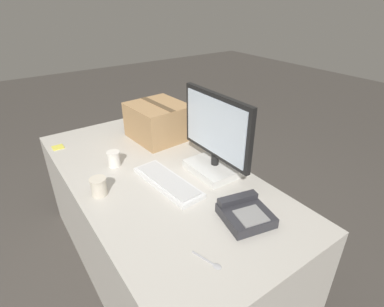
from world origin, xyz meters
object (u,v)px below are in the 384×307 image
paper_cup_left (114,159)px  cardboard_box (158,121)px  monitor (215,142)px  keyboard (168,182)px  desk_phone (245,213)px  paper_cup_right (99,186)px  spoon (212,263)px  sticky_note_pad (58,147)px

paper_cup_left → cardboard_box: 0.47m
monitor → keyboard: 0.34m
keyboard → desk_phone: size_ratio=1.87×
paper_cup_right → spoon: size_ratio=0.69×
spoon → sticky_note_pad: size_ratio=1.95×
paper_cup_right → desk_phone: bearing=40.2°
paper_cup_left → cardboard_box: size_ratio=0.24×
paper_cup_left → paper_cup_right: (0.23, -0.17, 0.00)m
spoon → sticky_note_pad: (-1.35, -0.24, 0.00)m
desk_phone → sticky_note_pad: (-1.23, -0.52, -0.03)m
keyboard → paper_cup_right: size_ratio=4.95×
cardboard_box → sticky_note_pad: size_ratio=5.67×
cardboard_box → spoon: bearing=-19.8°
paper_cup_left → spoon: (0.91, 0.02, -0.05)m
spoon → cardboard_box: cardboard_box is taller
paper_cup_left → cardboard_box: cardboard_box is taller
monitor → sticky_note_pad: size_ratio=7.51×
monitor → paper_cup_left: monitor is taller
keyboard → paper_cup_left: (-0.35, -0.16, 0.03)m
desk_phone → sticky_note_pad: bearing=-144.3°
paper_cup_right → sticky_note_pad: size_ratio=1.35×
monitor → spoon: bearing=-39.8°
desk_phone → spoon: size_ratio=1.83×
keyboard → cardboard_box: (-0.55, 0.26, 0.11)m
monitor → paper_cup_left: 0.61m
monitor → cardboard_box: monitor is taller
keyboard → desk_phone: desk_phone is taller
sticky_note_pad → paper_cup_left: bearing=26.3°
monitor → cardboard_box: bearing=-176.7°
monitor → sticky_note_pad: bearing=-141.0°
keyboard → sticky_note_pad: size_ratio=6.68×
monitor → cardboard_box: 0.59m
monitor → paper_cup_left: bearing=-130.5°
spoon → cardboard_box: (-1.11, 0.40, 0.12)m
monitor → paper_cup_left: size_ratio=5.61×
monitor → keyboard: bearing=-97.9°
paper_cup_left → sticky_note_pad: size_ratio=1.34×
keyboard → spoon: keyboard is taller
monitor → paper_cup_left: (-0.39, -0.45, -0.14)m
paper_cup_left → cardboard_box: (-0.20, 0.42, 0.07)m
desk_phone → cardboard_box: size_ratio=0.63×
paper_cup_left → paper_cup_right: 0.29m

